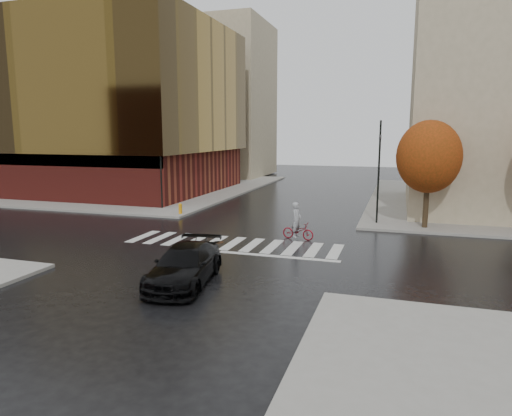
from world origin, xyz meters
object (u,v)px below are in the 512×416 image
Objects in this scene: sedan at (185,265)px; traffic_light_ne at (379,166)px; traffic_light_nw at (160,148)px; fire_hydrant at (180,208)px; cyclist at (298,227)px.

sedan is 0.79× the size of traffic_light_ne.
traffic_light_nw is 1.22× the size of traffic_light_ne.
fire_hydrant is (2.50, -1.86, -4.17)m from traffic_light_nw.
cyclist is (2.60, 8.73, -0.03)m from sedan.
traffic_light_nw is at bearing 143.33° from fire_hydrant.
traffic_light_nw is at bearing 73.46° from cyclist.
sedan is at bearing 175.11° from cyclist.
traffic_light_nw reaches higher than traffic_light_ne.
sedan is 2.46× the size of cyclist.
sedan is 6.80× the size of fire_hydrant.
sedan is at bearing 23.72° from traffic_light_nw.
cyclist is 2.77× the size of fire_hydrant.
traffic_light_ne reaches higher than fire_hydrant.
traffic_light_nw is (-9.50, 15.23, 3.99)m from sedan.
traffic_light_ne is (4.00, 5.51, 3.06)m from cyclist.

